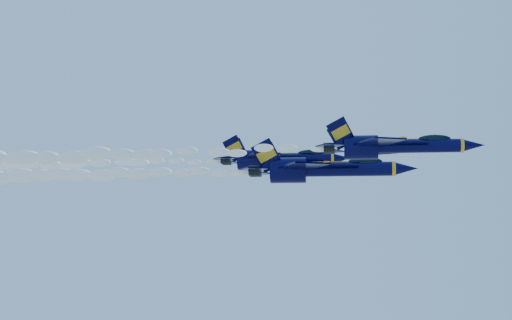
# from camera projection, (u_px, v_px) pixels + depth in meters

# --- Properties ---
(jet_lead) EXTENTS (14.90, 12.22, 5.54)m
(jet_lead) POSITION_uv_depth(u_px,v_px,m) (393.00, 146.00, 66.91)
(jet_lead) COLOR black
(smoke_trail_jet_lead) EXTENTS (39.36, 1.66, 1.49)m
(smoke_trail_jet_lead) POSITION_uv_depth(u_px,v_px,m) (123.00, 154.00, 69.84)
(smoke_trail_jet_lead) COLOR white
(jet_second) EXTENTS (18.86, 15.47, 7.01)m
(jet_second) POSITION_uv_depth(u_px,v_px,m) (322.00, 169.00, 80.22)
(jet_second) COLOR black
(smoke_trail_jet_second) EXTENTS (39.36, 2.10, 1.89)m
(smoke_trail_jet_second) POSITION_uv_depth(u_px,v_px,m) (84.00, 175.00, 83.34)
(smoke_trail_jet_second) COLOR white
(jet_third) EXTENTS (16.28, 13.36, 6.05)m
(jet_third) POSITION_uv_depth(u_px,v_px,m) (277.00, 159.00, 89.33)
(jet_third) COLOR black
(smoke_trail_jet_third) EXTENTS (39.36, 1.81, 1.63)m
(smoke_trail_jet_third) POSITION_uv_depth(u_px,v_px,m) (73.00, 164.00, 92.33)
(smoke_trail_jet_third) COLOR white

